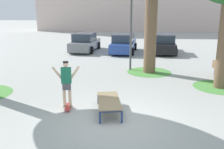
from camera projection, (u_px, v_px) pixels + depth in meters
ground_plane at (114, 120)px, 8.76m from camera, size 120.00×120.00×0.00m
skate_box at (109, 101)px, 9.31m from camera, size 1.05×2.00×0.46m
skateboard at (68, 107)px, 9.71m from camera, size 0.35×0.82×0.09m
skater at (66, 81)px, 9.46m from camera, size 0.99×0.34×1.69m
grass_patch_near_right at (220, 87)px, 12.32m from camera, size 2.42×2.42×0.01m
grass_patch_mid_back at (149, 72)px, 15.11m from camera, size 2.52×2.52×0.01m
car_grey at (85, 43)px, 21.97m from camera, size 2.22×4.35×1.50m
car_blue at (123, 44)px, 21.31m from camera, size 2.21×4.34×1.50m
car_black at (164, 44)px, 21.19m from camera, size 2.08×4.28×1.50m
light_post at (131, 3)px, 14.77m from camera, size 0.36×0.36×5.83m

